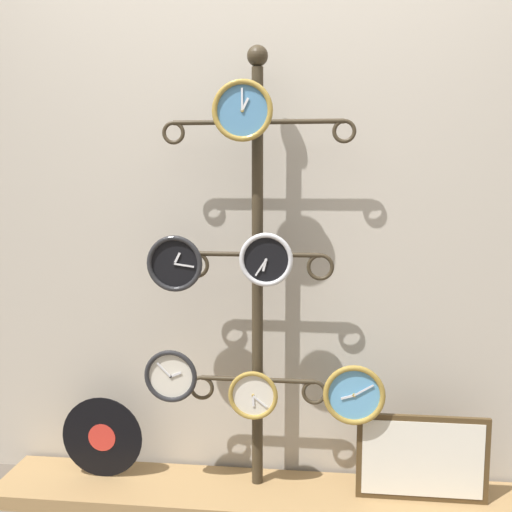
% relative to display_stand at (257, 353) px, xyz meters
% --- Properties ---
extents(shop_wall, '(4.40, 0.04, 2.80)m').
position_rel_display_stand_xyz_m(shop_wall, '(0.00, 0.16, 0.77)').
color(shop_wall, '#BCB2A3').
rests_on(shop_wall, ground_plane).
extents(low_shelf, '(2.20, 0.36, 0.06)m').
position_rel_display_stand_xyz_m(low_shelf, '(0.00, -0.06, -0.60)').
color(low_shelf, '#9E7A4C').
rests_on(low_shelf, ground_plane).
extents(display_stand, '(0.77, 0.44, 1.86)m').
position_rel_display_stand_xyz_m(display_stand, '(0.00, 0.00, 0.00)').
color(display_stand, '#382D1E').
rests_on(display_stand, ground_plane).
extents(clock_top_center, '(0.23, 0.04, 0.23)m').
position_rel_display_stand_xyz_m(clock_top_center, '(-0.05, -0.10, 0.97)').
color(clock_top_center, '#4C84B2').
extents(clock_middle_left, '(0.23, 0.04, 0.23)m').
position_rel_display_stand_xyz_m(clock_middle_left, '(-0.32, -0.09, 0.38)').
color(clock_middle_left, black).
extents(clock_middle_center, '(0.21, 0.04, 0.21)m').
position_rel_display_stand_xyz_m(clock_middle_center, '(0.05, -0.10, 0.41)').
color(clock_middle_center, black).
extents(clock_bottom_left, '(0.22, 0.04, 0.22)m').
position_rel_display_stand_xyz_m(clock_bottom_left, '(-0.34, -0.10, -0.07)').
color(clock_bottom_left, silver).
extents(clock_bottom_center, '(0.20, 0.04, 0.20)m').
position_rel_display_stand_xyz_m(clock_bottom_center, '(-0.01, -0.09, -0.15)').
color(clock_bottom_center, silver).
extents(clock_bottom_right, '(0.24, 0.04, 0.24)m').
position_rel_display_stand_xyz_m(clock_bottom_right, '(0.39, -0.10, -0.12)').
color(clock_bottom_right, '#60A8DB').
extents(vinyl_record, '(0.35, 0.01, 0.35)m').
position_rel_display_stand_xyz_m(vinyl_record, '(-0.67, -0.03, -0.39)').
color(vinyl_record, black).
rests_on(vinyl_record, low_shelf).
extents(picture_frame, '(0.52, 0.02, 0.35)m').
position_rel_display_stand_xyz_m(picture_frame, '(0.67, -0.07, -0.39)').
color(picture_frame, '#4C381E').
rests_on(picture_frame, low_shelf).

